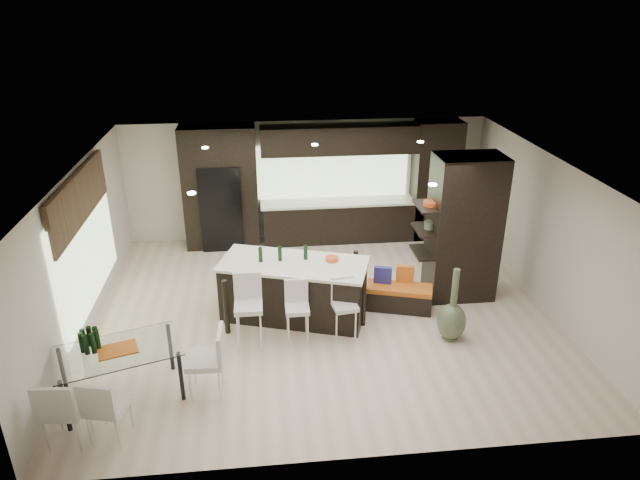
{
  "coord_description": "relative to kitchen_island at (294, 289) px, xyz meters",
  "views": [
    {
      "loc": [
        -1.02,
        -8.77,
        5.35
      ],
      "look_at": [
        0.0,
        0.6,
        1.15
      ],
      "focal_mm": 32.0,
      "sensor_mm": 36.0,
      "label": 1
    }
  ],
  "objects": [
    {
      "name": "chair_end",
      "position": [
        -1.38,
        -1.95,
        -0.05
      ],
      "size": [
        0.54,
        0.54,
        0.95
      ],
      "primitive_type": "cube",
      "rotation": [
        0.0,
        0.0,
        1.52
      ],
      "color": "beige",
      "rests_on": "ground"
    },
    {
      "name": "ceiling",
      "position": [
        0.53,
        0.06,
        2.18
      ],
      "size": [
        8.0,
        7.0,
        0.02
      ],
      "primitive_type": "cube",
      "color": "white",
      "rests_on": "ground"
    },
    {
      "name": "stone_accent",
      "position": [
        -3.4,
        0.26,
        1.73
      ],
      "size": [
        0.08,
        3.0,
        0.8
      ],
      "primitive_type": "cube",
      "color": "brown",
      "rests_on": "left_wall"
    },
    {
      "name": "window_back",
      "position": [
        1.13,
        3.52,
        1.03
      ],
      "size": [
        3.4,
        0.04,
        1.2
      ],
      "primitive_type": "cube",
      "color": "#B2D199",
      "rests_on": "back_wall"
    },
    {
      "name": "window_left",
      "position": [
        -3.43,
        0.26,
        0.83
      ],
      "size": [
        0.04,
        3.2,
        1.9
      ],
      "primitive_type": "cube",
      "color": "#B2D199",
      "rests_on": "left_wall"
    },
    {
      "name": "chair_far",
      "position": [
        -3.06,
        -2.75,
        -0.06
      ],
      "size": [
        0.55,
        0.55,
        0.93
      ],
      "primitive_type": "cube",
      "rotation": [
        0.0,
        0.0,
        -0.09
      ],
      "color": "beige",
      "rests_on": "ground"
    },
    {
      "name": "back_wall",
      "position": [
        0.53,
        3.56,
        0.83
      ],
      "size": [
        8.0,
        0.02,
        2.7
      ],
      "primitive_type": "cube",
      "color": "beige",
      "rests_on": "ground"
    },
    {
      "name": "dining_table",
      "position": [
        -2.54,
        -1.95,
        -0.13
      ],
      "size": [
        1.86,
        1.4,
        0.8
      ],
      "primitive_type": "cube",
      "rotation": [
        0.0,
        0.0,
        0.32
      ],
      "color": "white",
      "rests_on": "ground"
    },
    {
      "name": "refrigerator",
      "position": [
        -1.37,
        3.18,
        0.43
      ],
      "size": [
        0.9,
        0.68,
        1.9
      ],
      "primitive_type": "cube",
      "color": "black",
      "rests_on": "ground"
    },
    {
      "name": "left_wall",
      "position": [
        -3.47,
        0.06,
        0.83
      ],
      "size": [
        0.02,
        7.0,
        2.7
      ],
      "primitive_type": "cube",
      "color": "beige",
      "rests_on": "ground"
    },
    {
      "name": "floor_vase",
      "position": [
        2.52,
        -1.0,
        0.12
      ],
      "size": [
        0.59,
        0.59,
        1.28
      ],
      "primitive_type": null,
      "rotation": [
        0.0,
        0.0,
        -0.31
      ],
      "color": "#48573E",
      "rests_on": "ground"
    },
    {
      "name": "kitchen_island",
      "position": [
        0.0,
        0.0,
        0.0
      ],
      "size": [
        2.73,
        1.79,
        1.05
      ],
      "primitive_type": "cube",
      "rotation": [
        0.0,
        0.0,
        -0.31
      ],
      "color": "black",
      "rests_on": "ground"
    },
    {
      "name": "back_cabinetry",
      "position": [
        1.03,
        3.23,
        0.83
      ],
      "size": [
        6.8,
        0.68,
        2.7
      ],
      "primitive_type": "cube",
      "color": "black",
      "rests_on": "ground"
    },
    {
      "name": "stool_mid",
      "position": [
        0.0,
        -0.83,
        -0.09
      ],
      "size": [
        0.38,
        0.38,
        0.86
      ],
      "primitive_type": "cube",
      "rotation": [
        0.0,
        0.0,
        -0.0
      ],
      "color": "beige",
      "rests_on": "ground"
    },
    {
      "name": "stool_right",
      "position": [
        0.77,
        -0.83,
        -0.09
      ],
      "size": [
        0.43,
        0.43,
        0.86
      ],
      "primitive_type": "cube",
      "rotation": [
        0.0,
        0.0,
        0.14
      ],
      "color": "beige",
      "rests_on": "ground"
    },
    {
      "name": "stool_left",
      "position": [
        -0.77,
        -0.86,
        -0.02
      ],
      "size": [
        0.44,
        0.44,
        1.0
      ],
      "primitive_type": "cube",
      "rotation": [
        0.0,
        0.0,
        0.01
      ],
      "color": "beige",
      "rests_on": "ground"
    },
    {
      "name": "chair_near",
      "position": [
        -2.54,
        -2.74,
        -0.08
      ],
      "size": [
        0.59,
        0.59,
        0.89
      ],
      "primitive_type": "cube",
      "rotation": [
        0.0,
        0.0,
        -0.26
      ],
      "color": "beige",
      "rests_on": "ground"
    },
    {
      "name": "bench",
      "position": [
        1.89,
        0.04,
        -0.3
      ],
      "size": [
        1.26,
        0.78,
        0.45
      ],
      "primitive_type": "cube",
      "rotation": [
        0.0,
        0.0,
        -0.3
      ],
      "color": "black",
      "rests_on": "ground"
    },
    {
      "name": "ground",
      "position": [
        0.53,
        0.06,
        -0.52
      ],
      "size": [
        8.0,
        8.0,
        0.0
      ],
      "primitive_type": "plane",
      "color": "beige",
      "rests_on": "ground"
    },
    {
      "name": "partition_column",
      "position": [
        3.13,
        0.46,
        0.83
      ],
      "size": [
        1.2,
        0.8,
        2.7
      ],
      "primitive_type": "cube",
      "color": "black",
      "rests_on": "ground"
    },
    {
      "name": "ceiling_spots",
      "position": [
        0.53,
        0.31,
        2.16
      ],
      "size": [
        4.0,
        3.0,
        0.02
      ],
      "primitive_type": "cube",
      "color": "white",
      "rests_on": "ceiling"
    },
    {
      "name": "right_wall",
      "position": [
        4.53,
        0.06,
        0.83
      ],
      "size": [
        0.02,
        7.0,
        2.7
      ],
      "primitive_type": "cube",
      "color": "beige",
      "rests_on": "ground"
    }
  ]
}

